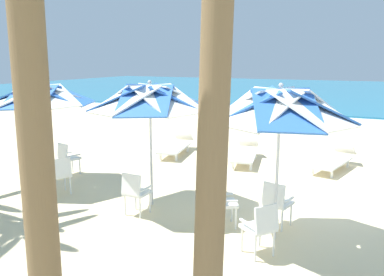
# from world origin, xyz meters

# --- Properties ---
(ground_plane) EXTENTS (80.00, 80.00, 0.00)m
(ground_plane) POSITION_xyz_m (0.00, 0.00, 0.00)
(ground_plane) COLOR beige
(sea) EXTENTS (80.00, 36.00, 0.10)m
(sea) POSITION_xyz_m (0.00, 30.86, 0.05)
(sea) COLOR teal
(sea) RESTS_ON ground
(surf_foam) EXTENTS (80.00, 0.70, 0.01)m
(surf_foam) POSITION_xyz_m (0.00, 12.56, 0.01)
(surf_foam) COLOR white
(surf_foam) RESTS_ON ground
(beach_umbrella_0) EXTENTS (2.46, 2.46, 2.65)m
(beach_umbrella_0) POSITION_xyz_m (-0.58, -2.78, 2.27)
(beach_umbrella_0) COLOR silver
(beach_umbrella_0) RESTS_ON ground
(plastic_chair_0) EXTENTS (0.53, 0.56, 0.87)m
(plastic_chair_0) POSITION_xyz_m (-0.67, -2.32, 0.50)
(plastic_chair_0) COLOR white
(plastic_chair_0) RESTS_ON ground
(plastic_chair_1) EXTENTS (0.62, 0.61, 0.87)m
(plastic_chair_1) POSITION_xyz_m (-1.60, -2.71, 0.50)
(plastic_chair_1) COLOR white
(plastic_chair_1) RESTS_ON ground
(plastic_chair_2) EXTENTS (0.63, 0.62, 0.87)m
(plastic_chair_2) POSITION_xyz_m (-0.63, -3.48, 0.50)
(plastic_chair_2) COLOR white
(plastic_chair_2) RESTS_ON ground
(beach_umbrella_1) EXTENTS (2.52, 2.52, 2.61)m
(beach_umbrella_1) POSITION_xyz_m (-3.31, -2.33, 2.25)
(beach_umbrella_1) COLOR silver
(beach_umbrella_1) RESTS_ON ground
(plastic_chair_3) EXTENTS (0.45, 0.48, 0.87)m
(plastic_chair_3) POSITION_xyz_m (-3.30, -2.95, 0.50)
(plastic_chair_3) COLOR white
(plastic_chair_3) RESTS_ON ground
(beach_umbrella_2) EXTENTS (2.51, 2.51, 2.51)m
(beach_umbrella_2) POSITION_xyz_m (-6.40, -2.23, 2.17)
(beach_umbrella_2) COLOR silver
(beach_umbrella_2) RESTS_ON ground
(plastic_chair_4) EXTENTS (0.54, 0.56, 0.87)m
(plastic_chair_4) POSITION_xyz_m (-6.45, -1.44, 0.50)
(plastic_chair_4) COLOR white
(plastic_chair_4) RESTS_ON ground
(plastic_chair_5) EXTENTS (0.61, 0.60, 0.87)m
(plastic_chair_5) POSITION_xyz_m (-5.49, -2.69, 0.50)
(plastic_chair_5) COLOR white
(plastic_chair_5) RESTS_ON ground
(sun_lounger_1) EXTENTS (1.08, 2.23, 0.62)m
(sun_lounger_1) POSITION_xyz_m (-0.18, 2.21, 0.28)
(sun_lounger_1) COLOR white
(sun_lounger_1) RESTS_ON ground
(sun_lounger_2) EXTENTS (1.06, 2.23, 0.62)m
(sun_lounger_2) POSITION_xyz_m (-2.65, 1.88, 0.28)
(sun_lounger_2) COLOR white
(sun_lounger_2) RESTS_ON ground
(sun_lounger_3) EXTENTS (1.03, 2.22, 0.62)m
(sun_lounger_3) POSITION_xyz_m (-4.98, 1.89, 0.28)
(sun_lounger_3) COLOR white
(sun_lounger_3) RESTS_ON ground
(palm_tree_3) EXTENTS (2.86, 3.11, 5.19)m
(palm_tree_3) POSITION_xyz_m (-2.24, -6.23, 3.09)
(palm_tree_3) COLOR brown
(palm_tree_3) RESTS_ON ground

